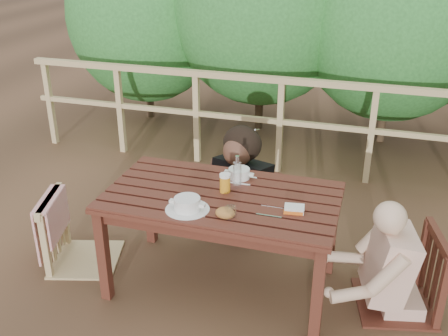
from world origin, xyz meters
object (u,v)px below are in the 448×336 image
(chair_far, at_px, (252,180))
(soup_near, at_px, (187,205))
(diner_right, at_px, (412,223))
(chair_right, at_px, (404,240))
(bottle, at_px, (237,173))
(tumbler, at_px, (231,213))
(beer_glass, at_px, (225,184))
(chair_left, at_px, (79,202))
(bread_roll, at_px, (225,213))
(butter_tub, at_px, (294,210))
(soup_far, at_px, (239,174))
(table, at_px, (222,241))
(woman, at_px, (254,146))

(chair_far, xyz_separation_m, soup_near, (-0.14, -1.14, 0.34))
(diner_right, bearing_deg, chair_right, 77.23)
(bottle, distance_m, tumbler, 0.41)
(beer_glass, distance_m, tumbler, 0.34)
(chair_left, distance_m, bread_roll, 1.24)
(diner_right, bearing_deg, beer_glass, 81.00)
(chair_far, bearing_deg, chair_left, -122.52)
(chair_right, height_order, tumbler, chair_right)
(chair_right, height_order, butter_tub, chair_right)
(soup_far, distance_m, bottle, 0.16)
(chair_far, bearing_deg, soup_near, -79.91)
(diner_right, distance_m, butter_tub, 0.75)
(table, bearing_deg, butter_tub, -10.50)
(bread_roll, bearing_deg, chair_left, 168.70)
(diner_right, xyz_separation_m, soup_near, (-1.37, -0.38, 0.11))
(chair_left, relative_size, tumbler, 12.38)
(diner_right, bearing_deg, bottle, 76.71)
(chair_far, distance_m, tumbler, 1.21)
(diner_right, relative_size, bottle, 5.29)
(butter_tub, bearing_deg, tumbler, -162.23)
(bread_roll, bearing_deg, bottle, 95.26)
(chair_far, xyz_separation_m, butter_tub, (0.51, -0.98, 0.32))
(beer_glass, bearing_deg, bread_roll, -73.07)
(table, distance_m, butter_tub, 0.64)
(chair_left, bearing_deg, woman, -64.87)
(soup_near, distance_m, beer_glass, 0.34)
(diner_right, relative_size, beer_glass, 9.01)
(soup_far, height_order, bottle, bottle)
(chair_left, bearing_deg, chair_far, -65.48)
(chair_left, xyz_separation_m, butter_tub, (1.59, -0.06, 0.23))
(table, xyz_separation_m, tumbler, (0.14, -0.27, 0.40))
(soup_near, xyz_separation_m, butter_tub, (0.65, 0.16, -0.02))
(chair_right, xyz_separation_m, bottle, (-1.12, 0.01, 0.32))
(bread_roll, xyz_separation_m, butter_tub, (0.40, 0.18, -0.01))
(chair_left, xyz_separation_m, chair_far, (1.08, 0.92, -0.10))
(tumbler, height_order, butter_tub, tumbler)
(table, bearing_deg, soup_far, 80.89)
(diner_right, xyz_separation_m, bread_roll, (-1.11, -0.39, 0.10))
(beer_glass, bearing_deg, bottle, 57.19)
(chair_left, height_order, chair_right, chair_right)
(soup_far, height_order, beer_glass, beer_glass)
(chair_left, xyz_separation_m, diner_right, (2.31, 0.15, 0.14))
(bread_roll, xyz_separation_m, beer_glass, (-0.10, 0.31, 0.04))
(table, xyz_separation_m, diner_right, (1.22, 0.12, 0.29))
(chair_right, distance_m, tumbler, 1.14)
(butter_tub, bearing_deg, diner_right, 9.00)
(beer_glass, distance_m, butter_tub, 0.51)
(chair_right, distance_m, beer_glass, 1.21)
(soup_near, xyz_separation_m, bread_roll, (0.25, -0.01, -0.01))
(soup_far, bearing_deg, butter_tub, -38.60)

